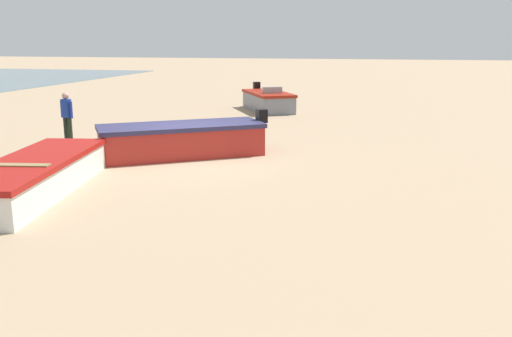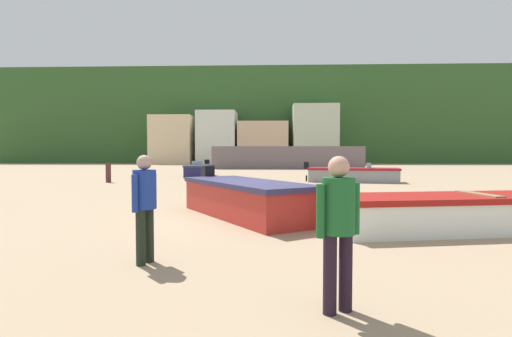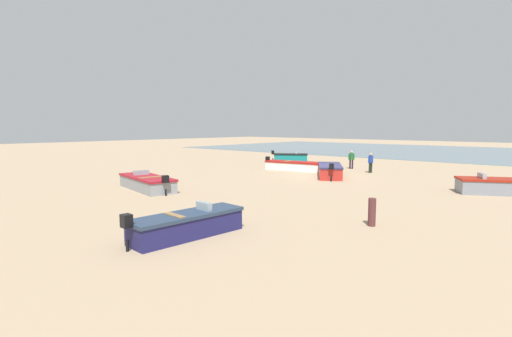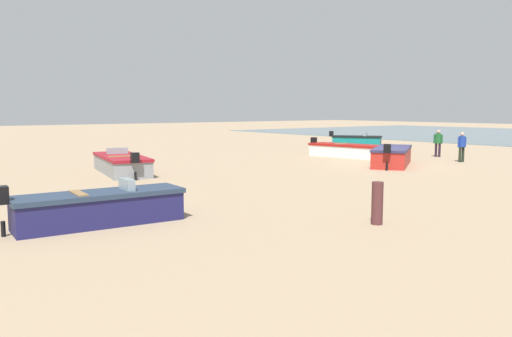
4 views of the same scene
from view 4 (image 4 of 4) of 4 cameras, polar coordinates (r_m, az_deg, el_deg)
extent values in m
plane|color=tan|center=(27.25, 13.76, 0.35)|extent=(160.00, 160.00, 0.00)
cube|color=navy|center=(13.41, -16.76, -4.47)|extent=(1.42, 4.07, 0.70)
cube|color=#27364E|center=(13.34, -16.82, -2.74)|extent=(1.51, 4.18, 0.12)
cube|color=black|center=(12.87, -26.19, -2.65)|extent=(0.34, 0.30, 0.40)
cylinder|color=black|center=(13.01, -26.02, -5.99)|extent=(0.11, 0.11, 0.35)
cube|color=#8C9EA8|center=(13.52, -14.00, -1.67)|extent=(0.70, 0.25, 0.28)
cube|color=olive|center=(13.20, -18.91, -2.69)|extent=(0.98, 0.31, 0.08)
cube|color=#127376|center=(38.85, 11.01, 2.79)|extent=(3.52, 2.91, 0.79)
cube|color=black|center=(38.82, 11.03, 3.46)|extent=(3.65, 3.03, 0.12)
cube|color=black|center=(39.11, 8.28, 3.80)|extent=(0.41, 0.42, 0.40)
cylinder|color=black|center=(39.16, 8.26, 2.59)|extent=(0.14, 0.14, 0.39)
cube|color=#8C9EA8|center=(38.74, 11.91, 3.73)|extent=(0.57, 0.72, 0.28)
cube|color=#B22922|center=(27.28, 14.72, 1.18)|extent=(3.75, 4.66, 0.81)
cube|color=#2D2C52|center=(27.24, 14.75, 2.15)|extent=(3.87, 4.78, 0.12)
cube|color=black|center=(24.81, 14.23, 2.17)|extent=(0.42, 0.41, 0.40)
cylinder|color=black|center=(24.88, 14.17, 0.23)|extent=(0.14, 0.14, 0.40)
cube|color=gray|center=(23.92, -14.56, 0.31)|extent=(5.11, 2.52, 0.68)
cube|color=maroon|center=(23.88, -14.59, 1.26)|extent=(5.22, 2.61, 0.12)
cube|color=black|center=(21.31, -13.16, 1.18)|extent=(0.34, 0.37, 0.40)
cylinder|color=black|center=(21.39, -13.11, -0.83)|extent=(0.12, 0.12, 0.34)
cube|color=#8C9EA8|center=(24.70, -15.01, 1.89)|extent=(0.38, 0.98, 0.28)
cube|color=olive|center=(23.28, -14.28, 1.27)|extent=(0.50, 1.38, 0.08)
cube|color=white|center=(31.45, 10.26, 1.83)|extent=(5.14, 2.30, 0.65)
cube|color=#9E1713|center=(31.43, 10.28, 2.52)|extent=(5.25, 2.39, 0.12)
cube|color=black|center=(32.91, 6.37, 3.08)|extent=(0.33, 0.36, 0.40)
cylinder|color=black|center=(32.96, 6.35, 1.82)|extent=(0.12, 0.12, 0.32)
cube|color=olive|center=(31.76, 9.33, 2.67)|extent=(0.45, 1.28, 0.08)
cylinder|color=#50292B|center=(13.21, 13.18, -3.73)|extent=(0.29, 0.29, 1.07)
cylinder|color=black|center=(32.97, 19.16, 1.93)|extent=(0.19, 0.19, 0.82)
cylinder|color=black|center=(32.95, 19.51, 1.92)|extent=(0.19, 0.19, 0.82)
cylinder|color=#1B5B2A|center=(32.92, 19.38, 3.14)|extent=(0.46, 0.46, 0.58)
cylinder|color=#1B5B2A|center=(32.94, 19.00, 3.09)|extent=(0.12, 0.12, 0.54)
cylinder|color=#1B5B2A|center=(32.90, 19.76, 3.05)|extent=(0.12, 0.12, 0.54)
sphere|color=tan|center=(32.90, 19.41, 3.84)|extent=(0.30, 0.30, 0.22)
cylinder|color=black|center=(30.11, 21.49, 1.44)|extent=(0.18, 0.18, 0.82)
cylinder|color=black|center=(30.24, 21.79, 1.44)|extent=(0.18, 0.18, 0.82)
cylinder|color=navy|center=(30.13, 21.70, 2.77)|extent=(0.43, 0.43, 0.58)
cylinder|color=navy|center=(29.99, 21.37, 2.69)|extent=(0.11, 0.11, 0.54)
cylinder|color=navy|center=(30.27, 22.01, 2.69)|extent=(0.11, 0.11, 0.54)
sphere|color=tan|center=(30.11, 21.73, 3.53)|extent=(0.28, 0.28, 0.22)
camera|label=1|loc=(35.08, -10.40, 7.13)|focal=38.48mm
camera|label=2|loc=(35.99, 23.86, 4.08)|focal=27.50mm
camera|label=3|loc=(4.19, -95.13, 11.95)|focal=26.68mm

